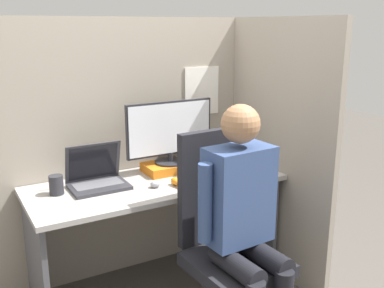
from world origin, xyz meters
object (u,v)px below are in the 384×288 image
at_px(laptop, 97,179).
at_px(office_chair, 226,235).
at_px(carrot_toy, 179,184).
at_px(monitor, 170,131).
at_px(person, 244,213).
at_px(pen_cup, 56,185).
at_px(stapler, 249,165).
at_px(paper_box, 171,167).

relative_size(laptop, office_chair, 0.30).
bearing_deg(office_chair, carrot_toy, 105.54).
distance_m(monitor, carrot_toy, 0.40).
xyz_separation_m(carrot_toy, office_chair, (0.10, -0.36, -0.20)).
height_order(person, pen_cup, person).
xyz_separation_m(stapler, carrot_toy, (-0.59, -0.10, 0.00)).
distance_m(carrot_toy, office_chair, 0.42).
relative_size(stapler, office_chair, 0.15).
relative_size(monitor, carrot_toy, 4.48).
bearing_deg(monitor, laptop, -174.13).
bearing_deg(laptop, monitor, 5.87).
relative_size(paper_box, person, 0.27).
xyz_separation_m(office_chair, person, (-0.01, -0.17, 0.19)).
distance_m(monitor, stapler, 0.58).
distance_m(stapler, pen_cup, 1.24).
height_order(laptop, person, person).
bearing_deg(stapler, paper_box, 157.53).
relative_size(laptop, carrot_toy, 2.50).
xyz_separation_m(paper_box, monitor, (0.00, 0.00, 0.24)).
bearing_deg(carrot_toy, paper_box, 71.58).
distance_m(laptop, person, 0.93).
xyz_separation_m(paper_box, carrot_toy, (-0.10, -0.30, -0.00)).
bearing_deg(pen_cup, carrot_toy, -20.71).
distance_m(office_chair, pen_cup, 0.99).
height_order(laptop, carrot_toy, laptop).
bearing_deg(pen_cup, stapler, -6.82).
distance_m(paper_box, monitor, 0.24).
bearing_deg(paper_box, monitor, 90.00).
height_order(laptop, pen_cup, laptop).
bearing_deg(laptop, person, -57.30).
bearing_deg(person, stapler, 51.64).
relative_size(office_chair, person, 0.86).
bearing_deg(carrot_toy, stapler, 9.46).
height_order(paper_box, carrot_toy, paper_box).
relative_size(laptop, stapler, 2.07).
height_order(monitor, stapler, monitor).
bearing_deg(monitor, office_chair, -90.04).
xyz_separation_m(paper_box, stapler, (0.49, -0.20, -0.01)).
relative_size(carrot_toy, pen_cup, 1.20).
distance_m(stapler, carrot_toy, 0.59).
xyz_separation_m(stapler, person, (-0.50, -0.63, -0.00)).
relative_size(laptop, person, 0.26).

